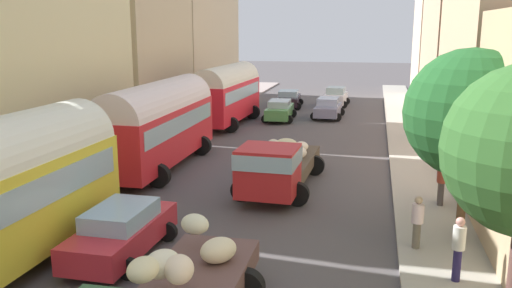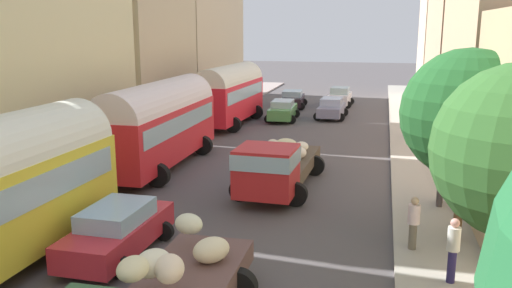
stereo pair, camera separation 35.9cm
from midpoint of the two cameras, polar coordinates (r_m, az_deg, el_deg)
The scene contains 21 objects.
ground_plane at distance 28.52m, azimuth 2.46°, elevation -0.92°, with size 154.00×154.00×0.00m, color #4D484A.
sidewalk_left at distance 30.68m, azimuth -10.95°, elevation -0.05°, with size 2.50×70.00×0.14m, color #A1918C.
sidewalk_right at distance 28.08m, azimuth 17.14°, elevation -1.54°, with size 2.50×70.00×0.14m, color #A19C91.
building_left_2 at distance 27.26m, azimuth -22.89°, elevation 12.45°, with size 4.78×12.50×14.04m.
building_left_3 at distance 37.57m, azimuth -12.23°, elevation 12.07°, with size 5.19×9.75×12.97m.
building_left_4 at distance 48.71m, azimuth -6.29°, elevation 11.33°, with size 5.72×13.73×11.35m.
building_right_3 at distance 38.64m, azimuth 22.54°, elevation 10.15°, with size 5.74×11.90×11.29m.
building_right_4 at distance 50.00m, azimuth 20.08°, elevation 10.60°, with size 4.42×9.38×11.26m.
parked_bus_1 at distance 25.36m, azimuth -10.02°, elevation 2.46°, with size 3.39×9.57×4.12m.
parked_bus_2 at distance 36.40m, azimuth -2.54°, elevation 5.63°, with size 3.41×8.71×4.09m.
cargo_truck_1 at distance 21.30m, azimuth 2.64°, elevation -2.25°, with size 3.19×7.45×2.25m.
car_0 at distance 39.53m, azimuth 8.36°, elevation 3.83°, with size 2.34×3.99×1.51m.
car_1 at distance 45.76m, azimuth 9.21°, elevation 5.02°, with size 2.34×3.72×1.62m.
car_2 at distance 16.20m, azimuth -14.02°, elevation -8.97°, with size 2.36×4.35×1.51m.
car_3 at distance 38.31m, azimuth 3.15°, elevation 3.65°, with size 2.36×4.32×1.46m.
car_4 at distance 44.57m, azimuth 4.15°, elevation 4.86°, with size 2.52×4.23×1.43m.
pedestrian_0 at distance 16.47m, azimuth 17.16°, elevation -7.94°, with size 0.50×0.50×1.75m.
pedestrian_1 at distance 14.71m, azimuth 21.06°, elevation -10.36°, with size 0.46×0.46×1.88m.
pedestrian_3 at distance 20.56m, azimuth 19.68°, elevation -3.86°, with size 0.35×0.35×1.86m.
pedestrian_4 at distance 21.01m, azimuth 19.69°, elevation -3.67°, with size 0.51×0.51×1.78m.
roadside_tree_2 at distance 16.98m, azimuth 22.26°, elevation 2.98°, with size 3.89×3.89×6.02m.
Camera 2 is at (5.45, -0.20, 6.57)m, focal length 37.27 mm.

